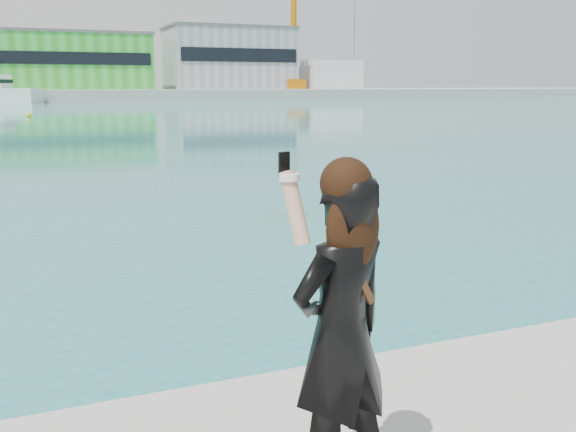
# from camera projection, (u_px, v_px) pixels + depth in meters

# --- Properties ---
(far_quay) EXTENTS (320.00, 40.00, 2.00)m
(far_quay) POSITION_uv_depth(u_px,v_px,m) (24.00, 95.00, 121.23)
(far_quay) COLOR #9E9E99
(far_quay) RESTS_ON ground
(warehouse_green) EXTENTS (30.60, 16.36, 10.50)m
(warehouse_green) POSITION_uv_depth(u_px,v_px,m) (67.00, 61.00, 121.12)
(warehouse_green) COLOR green
(warehouse_green) RESTS_ON far_quay
(warehouse_grey_right) EXTENTS (25.50, 15.35, 12.50)m
(warehouse_grey_right) POSITION_uv_depth(u_px,v_px,m) (229.00, 58.00, 132.83)
(warehouse_grey_right) COLOR gray
(warehouse_grey_right) RESTS_ON far_quay
(ancillary_shed) EXTENTS (12.00, 10.00, 6.00)m
(ancillary_shed) POSITION_uv_depth(u_px,v_px,m) (329.00, 75.00, 139.88)
(ancillary_shed) COLOR silver
(ancillary_shed) RESTS_ON far_quay
(dock_crane) EXTENTS (23.00, 4.00, 24.00)m
(dock_crane) POSITION_uv_depth(u_px,v_px,m) (299.00, 24.00, 130.96)
(dock_crane) COLOR orange
(dock_crane) RESTS_ON far_quay
(flagpole_right) EXTENTS (1.28, 0.16, 8.00)m
(flagpole_right) POSITION_uv_depth(u_px,v_px,m) (149.00, 65.00, 120.19)
(flagpole_right) COLOR silver
(flagpole_right) RESTS_ON far_quay
(buoy_near) EXTENTS (0.50, 0.50, 0.50)m
(buoy_near) POSITION_uv_depth(u_px,v_px,m) (29.00, 117.00, 58.31)
(buoy_near) COLOR yellow
(buoy_near) RESTS_ON ground
(woman) EXTENTS (0.70, 0.56, 1.76)m
(woman) POSITION_uv_depth(u_px,v_px,m) (341.00, 326.00, 3.22)
(woman) COLOR black
(woman) RESTS_ON near_quay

